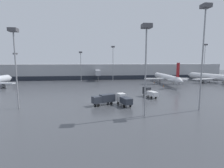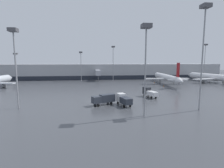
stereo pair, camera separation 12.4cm
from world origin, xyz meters
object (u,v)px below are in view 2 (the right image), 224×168
at_px(traffic_cone_2, 154,82).
at_px(apron_light_mast_4, 16,59).
at_px(service_truck_0, 124,99).
at_px(apron_light_mast_6, 113,54).
at_px(service_truck_2, 149,92).
at_px(apron_light_mast_2, 205,52).
at_px(traffic_cone_1, 164,86).
at_px(apron_light_mast_3, 81,57).
at_px(parked_jet_1, 215,77).
at_px(apron_light_mast_0, 14,46).
at_px(parked_jet_0, 167,78).
at_px(apron_light_mast_5, 146,44).
at_px(apron_light_mast_1, 204,30).
at_px(service_truck_1, 104,99).

distance_m(traffic_cone_2, apron_light_mast_4, 72.26).
distance_m(service_truck_0, apron_light_mast_6, 58.34).
bearing_deg(service_truck_2, service_truck_0, 115.93).
bearing_deg(apron_light_mast_2, service_truck_2, -136.92).
distance_m(traffic_cone_1, apron_light_mast_3, 46.37).
bearing_deg(parked_jet_1, apron_light_mast_4, 70.35).
xyz_separation_m(apron_light_mast_0, apron_light_mast_4, (-21.66, 54.60, -2.13)).
bearing_deg(apron_light_mast_3, parked_jet_0, -24.49).
bearing_deg(apron_light_mast_6, parked_jet_0, -40.31).
distance_m(apron_light_mast_0, apron_light_mast_2, 99.59).
relative_size(apron_light_mast_4, apron_light_mast_5, 0.84).
bearing_deg(apron_light_mast_6, service_truck_2, -83.93).
relative_size(apron_light_mast_2, apron_light_mast_6, 1.08).
bearing_deg(apron_light_mast_0, parked_jet_0, 35.28).
xyz_separation_m(traffic_cone_2, apron_light_mast_0, (-48.76, -43.51, 13.96)).
bearing_deg(service_truck_0, apron_light_mast_1, -127.52).
relative_size(service_truck_1, apron_light_mast_1, 0.27).
height_order(service_truck_2, apron_light_mast_1, apron_light_mast_1).
relative_size(traffic_cone_2, apron_light_mast_4, 0.04).
xyz_separation_m(service_truck_2, apron_light_mast_6, (-5.06, 47.66, 13.53)).
bearing_deg(apron_light_mast_4, service_truck_0, -49.70).
bearing_deg(apron_light_mast_2, parked_jet_1, -105.44).
distance_m(traffic_cone_2, apron_light_mast_5, 58.23).
relative_size(service_truck_0, apron_light_mast_3, 0.36).
bearing_deg(service_truck_1, traffic_cone_2, -148.74).
bearing_deg(service_truck_2, apron_light_mast_3, 9.20).
bearing_deg(parked_jet_1, parked_jet_0, 83.94).
distance_m(parked_jet_0, apron_light_mast_1, 47.05).
distance_m(apron_light_mast_3, apron_light_mast_5, 66.30).
relative_size(service_truck_1, apron_light_mast_2, 0.30).
xyz_separation_m(service_truck_0, apron_light_mast_6, (4.55, 56.57, 13.52)).
xyz_separation_m(parked_jet_0, apron_light_mast_3, (-40.88, 18.62, 9.65)).
xyz_separation_m(traffic_cone_1, apron_light_mast_0, (-47.79, -29.73, 13.94)).
xyz_separation_m(traffic_cone_2, apron_light_mast_1, (-8.26, -49.83, 17.02)).
bearing_deg(apron_light_mast_1, apron_light_mast_6, 100.18).
bearing_deg(traffic_cone_1, apron_light_mast_3, 144.59).
bearing_deg(service_truck_2, traffic_cone_2, -39.60).
distance_m(parked_jet_0, apron_light_mast_4, 76.53).
bearing_deg(parked_jet_0, apron_light_mast_3, 70.23).
bearing_deg(traffic_cone_1, service_truck_0, -127.87).
distance_m(service_truck_2, apron_light_mast_5, 22.82).
bearing_deg(apron_light_mast_0, apron_light_mast_5, -17.92).
distance_m(service_truck_2, apron_light_mast_6, 49.80).
height_order(traffic_cone_2, apron_light_mast_2, apron_light_mast_2).
height_order(service_truck_1, apron_light_mast_0, apron_light_mast_0).
height_order(apron_light_mast_3, apron_light_mast_6, apron_light_mast_6).
bearing_deg(parked_jet_0, apron_light_mast_2, -55.53).
relative_size(parked_jet_0, apron_light_mast_0, 2.01).
bearing_deg(parked_jet_1, apron_light_mast_5, 121.86).
xyz_separation_m(service_truck_2, traffic_cone_2, (14.49, 34.62, -1.22)).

